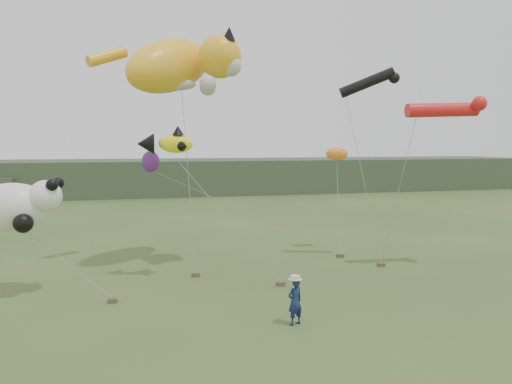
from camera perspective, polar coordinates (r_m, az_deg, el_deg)
The scene contains 9 objects.
ground at distance 18.00m, azimuth 6.17°, elevation -13.94°, with size 120.00×120.00×0.00m, color #385123.
headland at distance 60.79m, azimuth -11.41°, elevation 1.65°, with size 90.00×13.00×4.00m.
festival_attendant at distance 16.95m, azimuth 4.48°, elevation -12.37°, with size 0.58×0.38×1.58m, color #15234F.
sandbag_anchors at distance 22.97m, azimuth 1.75°, elevation -9.35°, with size 12.91×5.18×0.17m.
cat_kite at distance 24.96m, azimuth -8.61°, elevation 14.22°, with size 7.26×5.81×3.90m.
fish_kite at distance 22.04m, azimuth -10.39°, elevation 5.51°, with size 2.43×1.64×1.26m.
tube_kites at distance 25.82m, azimuth 18.38°, elevation 10.04°, with size 5.98×4.24×2.63m.
panda_kite at distance 21.78m, azimuth -25.58°, elevation -1.44°, with size 3.39×2.19×2.10m.
misc_kites at distance 26.93m, azimuth 0.27°, elevation 4.02°, with size 11.38×0.84×1.27m.
Camera 1 is at (-5.93, -15.90, 6.02)m, focal length 35.00 mm.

